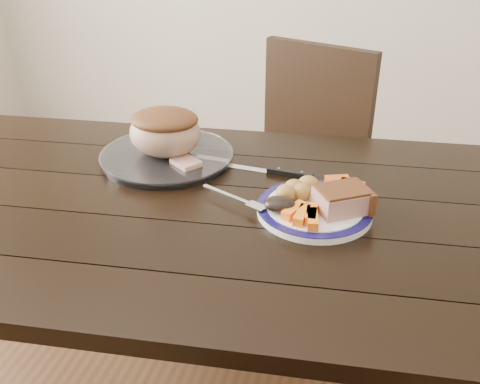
% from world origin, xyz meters
% --- Properties ---
extents(dining_table, '(1.68, 1.05, 0.75)m').
position_xyz_m(dining_table, '(-0.00, 0.00, 0.66)').
color(dining_table, black).
rests_on(dining_table, ground).
extents(chair_far, '(0.54, 0.54, 0.93)m').
position_xyz_m(chair_far, '(0.11, 0.73, 0.52)').
color(chair_far, black).
rests_on(chair_far, ground).
extents(dinner_plate, '(0.26, 0.26, 0.02)m').
position_xyz_m(dinner_plate, '(0.24, 0.02, 0.76)').
color(dinner_plate, white).
rests_on(dinner_plate, dining_table).
extents(plate_rim, '(0.26, 0.26, 0.02)m').
position_xyz_m(plate_rim, '(0.24, 0.02, 0.77)').
color(plate_rim, '#120E47').
rests_on(plate_rim, dinner_plate).
extents(serving_platter, '(0.35, 0.35, 0.02)m').
position_xyz_m(serving_platter, '(-0.18, 0.19, 0.76)').
color(serving_platter, white).
rests_on(serving_platter, dining_table).
extents(pork_slice, '(0.14, 0.13, 0.05)m').
position_xyz_m(pork_slice, '(0.30, 0.01, 0.79)').
color(pork_slice, tan).
rests_on(pork_slice, dinner_plate).
extents(roasted_potatoes, '(0.09, 0.09, 0.04)m').
position_xyz_m(roasted_potatoes, '(0.20, 0.05, 0.79)').
color(roasted_potatoes, gold).
rests_on(roasted_potatoes, dinner_plate).
extents(carrot_batons, '(0.08, 0.09, 0.02)m').
position_xyz_m(carrot_batons, '(0.23, -0.05, 0.78)').
color(carrot_batons, orange).
rests_on(carrot_batons, dinner_plate).
extents(pumpkin_wedges, '(0.09, 0.07, 0.04)m').
position_xyz_m(pumpkin_wedges, '(0.30, 0.08, 0.79)').
color(pumpkin_wedges, orange).
rests_on(pumpkin_wedges, dinner_plate).
extents(dark_mushroom, '(0.07, 0.05, 0.03)m').
position_xyz_m(dark_mushroom, '(0.17, -0.03, 0.79)').
color(dark_mushroom, black).
rests_on(dark_mushroom, dinner_plate).
extents(fork, '(0.17, 0.09, 0.00)m').
position_xyz_m(fork, '(0.07, -0.00, 0.77)').
color(fork, silver).
rests_on(fork, dinner_plate).
extents(roast_joint, '(0.19, 0.16, 0.12)m').
position_xyz_m(roast_joint, '(-0.18, 0.19, 0.83)').
color(roast_joint, tan).
rests_on(roast_joint, serving_platter).
extents(cut_slice, '(0.09, 0.09, 0.02)m').
position_xyz_m(cut_slice, '(-0.10, 0.14, 0.78)').
color(cut_slice, tan).
rests_on(cut_slice, serving_platter).
extents(carving_knife, '(0.32, 0.05, 0.01)m').
position_xyz_m(carving_knife, '(0.12, 0.19, 0.76)').
color(carving_knife, silver).
rests_on(carving_knife, dining_table).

